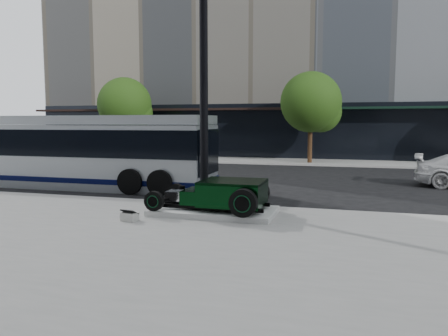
# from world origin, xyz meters

# --- Properties ---
(ground) EXTENTS (120.00, 120.00, 0.00)m
(ground) POSITION_xyz_m (0.00, 0.00, 0.00)
(ground) COLOR black
(ground) RESTS_ON ground
(sidewalk_near) EXTENTS (70.00, 17.00, 0.12)m
(sidewalk_near) POSITION_xyz_m (0.00, -10.50, 0.06)
(sidewalk_near) COLOR gray
(sidewalk_near) RESTS_ON ground
(sidewalk_far) EXTENTS (70.00, 4.00, 0.12)m
(sidewalk_far) POSITION_xyz_m (0.00, 14.00, 0.06)
(sidewalk_far) COLOR gray
(sidewalk_far) RESTS_ON ground
(street_trees) EXTENTS (29.80, 3.80, 5.70)m
(street_trees) POSITION_xyz_m (1.15, 13.07, 3.77)
(street_trees) COLOR black
(street_trees) RESTS_ON sidewalk_far
(display_plinth) EXTENTS (3.40, 1.80, 0.15)m
(display_plinth) POSITION_xyz_m (-0.14, -3.55, 0.20)
(display_plinth) COLOR silver
(display_plinth) RESTS_ON sidewalk_near
(hot_rod) EXTENTS (3.22, 2.00, 0.81)m
(hot_rod) POSITION_xyz_m (0.19, -3.55, 0.70)
(hot_rod) COLOR black
(hot_rod) RESTS_ON display_plinth
(info_plaque) EXTENTS (0.44, 0.36, 0.31)m
(info_plaque) POSITION_xyz_m (-1.97, -5.00, 0.24)
(info_plaque) COLOR silver
(info_plaque) RESTS_ON sidewalk_near
(lamppost) EXTENTS (0.47, 0.47, 8.50)m
(lamppost) POSITION_xyz_m (-0.88, -2.20, 4.05)
(lamppost) COLOR black
(lamppost) RESTS_ON sidewalk_near
(transit_bus) EXTENTS (12.12, 2.88, 2.92)m
(transit_bus) POSITION_xyz_m (-7.69, 0.68, 1.49)
(transit_bus) COLOR silver
(transit_bus) RESTS_ON ground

